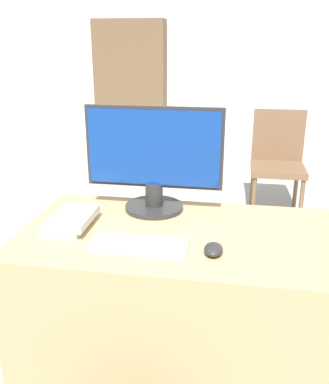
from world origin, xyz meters
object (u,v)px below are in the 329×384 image
at_px(keyboard, 139,245).
at_px(monitor, 154,159).
at_px(far_chair, 278,158).
at_px(mouse, 213,249).
at_px(book_stack, 71,221).

bearing_deg(keyboard, monitor, 92.37).
distance_m(monitor, far_chair, 2.13).
height_order(keyboard, mouse, mouse).
bearing_deg(book_stack, monitor, 40.75).
bearing_deg(mouse, book_stack, 167.40).
height_order(mouse, far_chair, far_chair).
distance_m(keyboard, book_stack, 0.32).
bearing_deg(mouse, far_chair, 79.83).
bearing_deg(monitor, far_chair, 70.47).
xyz_separation_m(monitor, mouse, (0.28, -0.37, -0.20)).
bearing_deg(far_chair, keyboard, -116.58).
bearing_deg(keyboard, far_chair, 73.69).
distance_m(book_stack, far_chair, 2.43).
distance_m(monitor, keyboard, 0.42).
height_order(monitor, book_stack, monitor).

